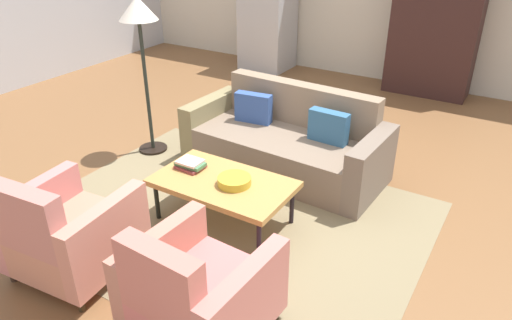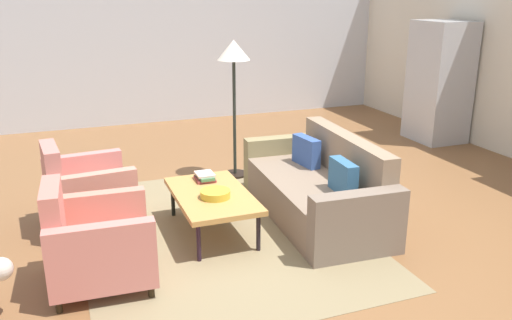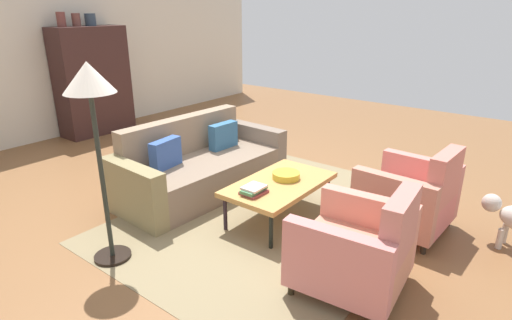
% 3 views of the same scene
% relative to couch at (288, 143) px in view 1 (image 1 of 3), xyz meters
% --- Properties ---
extents(ground_plane, '(11.85, 11.85, 0.00)m').
position_rel_couch_xyz_m(ground_plane, '(0.10, -0.41, -0.29)').
color(ground_plane, brown).
extents(area_rug, '(3.40, 2.60, 0.01)m').
position_rel_couch_xyz_m(area_rug, '(-0.00, -1.14, -0.28)').
color(area_rug, '#857554').
rests_on(area_rug, ground).
extents(couch, '(2.14, 1.00, 0.86)m').
position_rel_couch_xyz_m(couch, '(0.00, 0.00, 0.00)').
color(couch, '#806B58').
rests_on(couch, ground).
extents(coffee_table, '(1.20, 0.70, 0.41)m').
position_rel_couch_xyz_m(coffee_table, '(-0.00, -1.19, 0.09)').
color(coffee_table, black).
rests_on(coffee_table, ground).
extents(armchair_left, '(0.87, 0.87, 0.88)m').
position_rel_couch_xyz_m(armchair_left, '(-0.60, -2.35, 0.06)').
color(armchair_left, black).
rests_on(armchair_left, ground).
extents(armchair_right, '(0.84, 0.84, 0.88)m').
position_rel_couch_xyz_m(armchair_right, '(0.59, -2.35, 0.06)').
color(armchair_right, '#372C1E').
rests_on(armchair_right, ground).
extents(fruit_bowl, '(0.29, 0.29, 0.07)m').
position_rel_couch_xyz_m(fruit_bowl, '(0.11, -1.19, 0.16)').
color(fruit_bowl, gold).
rests_on(fruit_bowl, coffee_table).
extents(book_stack, '(0.27, 0.21, 0.08)m').
position_rel_couch_xyz_m(book_stack, '(-0.39, -1.15, 0.16)').
color(book_stack, brown).
rests_on(book_stack, coffee_table).
extents(cabinet, '(1.20, 0.51, 1.80)m').
position_rel_couch_xyz_m(cabinet, '(0.68, 3.19, 0.61)').
color(cabinet, '#38201D').
rests_on(cabinet, ground).
extents(refrigerator, '(0.80, 0.73, 1.85)m').
position_rel_couch_xyz_m(refrigerator, '(-2.04, 3.08, 0.64)').
color(refrigerator, '#B7BABF').
rests_on(refrigerator, ground).
extents(floor_lamp, '(0.40, 0.40, 1.72)m').
position_rel_couch_xyz_m(floor_lamp, '(-1.52, -0.44, 1.16)').
color(floor_lamp, black).
rests_on(floor_lamp, ground).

